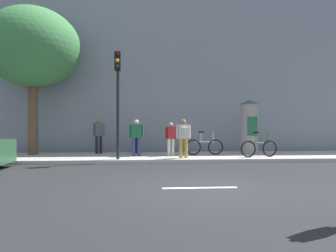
% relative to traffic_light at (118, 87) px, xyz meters
% --- Properties ---
extents(ground_plane, '(80.00, 80.00, 0.00)m').
position_rel_traffic_light_xyz_m(ground_plane, '(2.37, -5.24, -3.04)').
color(ground_plane, '#232326').
extents(sidewalk_curb, '(36.00, 4.00, 0.15)m').
position_rel_traffic_light_xyz_m(sidewalk_curb, '(2.37, 1.76, -2.96)').
color(sidewalk_curb, '#B2ADA3').
rests_on(sidewalk_curb, ground_plane).
extents(lane_markings, '(25.80, 0.16, 0.01)m').
position_rel_traffic_light_xyz_m(lane_markings, '(2.37, -5.24, -3.03)').
color(lane_markings, silver).
rests_on(lane_markings, ground_plane).
extents(building_backdrop, '(36.00, 5.00, 11.97)m').
position_rel_traffic_light_xyz_m(building_backdrop, '(2.37, 6.76, 2.95)').
color(building_backdrop, gray).
rests_on(building_backdrop, ground_plane).
extents(traffic_light, '(0.24, 0.45, 4.29)m').
position_rel_traffic_light_xyz_m(traffic_light, '(0.00, 0.00, 0.00)').
color(traffic_light, black).
rests_on(traffic_light, sidewalk_curb).
extents(poster_column, '(0.91, 0.91, 2.62)m').
position_rel_traffic_light_xyz_m(poster_column, '(6.20, 2.34, -1.56)').
color(poster_column, gray).
rests_on(poster_column, sidewalk_curb).
extents(street_tree, '(4.40, 4.40, 6.92)m').
position_rel_traffic_light_xyz_m(street_tree, '(-4.18, 2.63, 2.13)').
color(street_tree, brown).
rests_on(street_tree, sidewalk_curb).
extents(pedestrian_tallest, '(0.54, 0.41, 1.72)m').
position_rel_traffic_light_xyz_m(pedestrian_tallest, '(-1.16, 2.93, -1.88)').
color(pedestrian_tallest, black).
rests_on(pedestrian_tallest, sidewalk_curb).
extents(pedestrian_in_dark_shirt, '(0.65, 0.25, 1.63)m').
position_rel_traffic_light_xyz_m(pedestrian_in_dark_shirt, '(0.71, 1.42, -1.93)').
color(pedestrian_in_dark_shirt, navy).
rests_on(pedestrian_in_dark_shirt, sidewalk_curb).
extents(pedestrian_with_bag, '(0.49, 0.60, 1.55)m').
position_rel_traffic_light_xyz_m(pedestrian_with_bag, '(0.61, 3.04, -1.96)').
color(pedestrian_with_bag, black).
rests_on(pedestrian_with_bag, sidewalk_curb).
extents(pedestrian_near_pole, '(0.63, 0.49, 1.62)m').
position_rel_traffic_light_xyz_m(pedestrian_near_pole, '(2.71, 0.37, -1.91)').
color(pedestrian_near_pole, '#B78C33').
rests_on(pedestrian_near_pole, sidewalk_curb).
extents(pedestrian_in_light_jacket, '(0.54, 0.50, 1.50)m').
position_rel_traffic_light_xyz_m(pedestrian_in_light_jacket, '(2.25, 1.53, -2.00)').
color(pedestrian_in_light_jacket, silver).
rests_on(pedestrian_in_light_jacket, sidewalk_curb).
extents(bicycle_leaning, '(1.74, 0.42, 1.09)m').
position_rel_traffic_light_xyz_m(bicycle_leaning, '(6.02, 0.57, -2.50)').
color(bicycle_leaning, black).
rests_on(bicycle_leaning, sidewalk_curb).
extents(bicycle_upright, '(1.77, 0.10, 1.09)m').
position_rel_traffic_light_xyz_m(bicycle_upright, '(3.86, 1.78, -2.50)').
color(bicycle_upright, black).
rests_on(bicycle_upright, sidewalk_curb).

